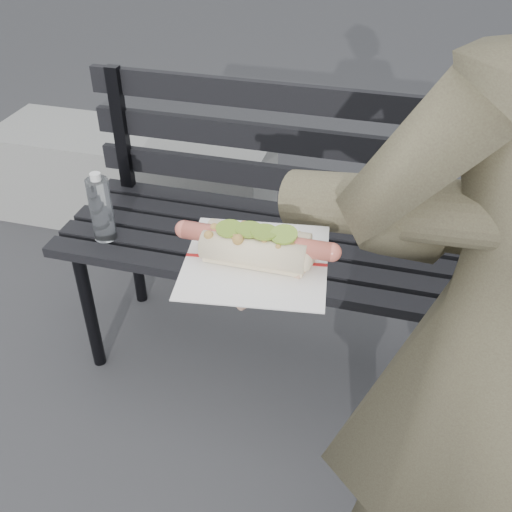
# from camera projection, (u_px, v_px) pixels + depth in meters

# --- Properties ---
(park_bench) EXTENTS (1.50, 0.44, 0.88)m
(park_bench) POSITION_uv_depth(u_px,v_px,m) (315.00, 221.00, 1.74)
(park_bench) COLOR black
(park_bench) RESTS_ON ground
(concrete_block) EXTENTS (1.20, 0.40, 0.40)m
(concrete_block) POSITION_uv_depth(u_px,v_px,m) (134.00, 178.00, 2.63)
(concrete_block) COLOR slate
(concrete_block) RESTS_ON ground
(person) EXTENTS (0.66, 0.51, 1.60)m
(person) POSITION_uv_depth(u_px,v_px,m) (510.00, 349.00, 0.93)
(person) COLOR #453D2E
(person) RESTS_ON ground
(held_hotdog) EXTENTS (0.62, 0.32, 0.20)m
(held_hotdog) POSITION_uv_depth(u_px,v_px,m) (405.00, 225.00, 0.80)
(held_hotdog) COLOR #453D2E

